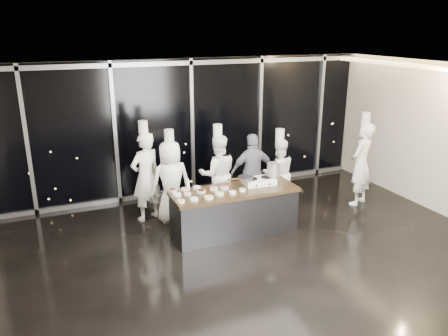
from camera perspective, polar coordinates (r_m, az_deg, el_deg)
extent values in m
plane|color=black|center=(8.02, 3.99, -11.00)|extent=(9.00, 9.00, 0.00)
cube|color=beige|center=(10.51, -4.38, 5.41)|extent=(9.00, 0.02, 3.20)
cube|color=beige|center=(4.79, 23.85, -12.12)|extent=(9.00, 0.02, 3.20)
cube|color=silver|center=(7.05, 4.56, 12.40)|extent=(9.00, 7.00, 0.02)
cube|color=black|center=(10.45, -4.27, 5.35)|extent=(8.90, 0.04, 3.18)
cube|color=#93979C|center=(10.18, -4.38, 13.55)|extent=(8.90, 0.08, 0.10)
cube|color=#93979C|center=(10.85, -4.00, -2.72)|extent=(8.90, 0.08, 0.10)
cube|color=#93979C|center=(9.91, -24.34, 3.07)|extent=(0.08, 0.08, 3.20)
cube|color=#93979C|center=(10.00, -14.03, 4.28)|extent=(0.08, 0.08, 3.20)
cube|color=#93979C|center=(10.41, -4.18, 5.29)|extent=(0.08, 0.08, 3.20)
cube|color=#93979C|center=(11.09, 4.71, 6.07)|extent=(0.08, 0.08, 3.20)
cube|color=#93979C|center=(12.01, 12.43, 6.63)|extent=(0.08, 0.08, 3.20)
cube|color=#333338|center=(8.56, 1.36, -5.85)|extent=(2.40, 0.80, 0.84)
cube|color=#3E2E1A|center=(8.39, 1.38, -3.04)|extent=(2.46, 0.86, 0.06)
cube|color=white|center=(8.67, 4.61, -1.74)|extent=(0.63, 0.41, 0.12)
cylinder|color=black|center=(8.59, 3.70, -1.41)|extent=(0.22, 0.22, 0.02)
cylinder|color=black|center=(8.71, 5.53, -1.19)|extent=(0.22, 0.22, 0.02)
cylinder|color=black|center=(8.45, 4.26, -2.33)|extent=(0.04, 0.02, 0.04)
cylinder|color=black|center=(8.56, 6.00, -2.11)|extent=(0.04, 0.02, 0.04)
cylinder|color=slate|center=(8.53, 2.83, -1.29)|extent=(0.32, 0.32, 0.05)
cube|color=#4C2B14|center=(8.44, 1.19, -1.43)|extent=(0.22, 0.04, 0.02)
cylinder|color=#A6A6A8|center=(8.74, 6.48, -0.19)|extent=(0.27, 0.27, 0.26)
cylinder|color=white|center=(7.81, -5.66, -4.34)|extent=(0.14, 0.14, 0.04)
cylinder|color=gold|center=(7.81, -5.66, -4.22)|extent=(0.11, 0.11, 0.01)
cylinder|color=white|center=(8.11, -6.17, -3.51)|extent=(0.16, 0.16, 0.04)
cylinder|color=#F8EDAF|center=(8.10, -6.17, -3.40)|extent=(0.13, 0.13, 0.01)
cylinder|color=white|center=(8.33, -6.75, -2.92)|extent=(0.16, 0.16, 0.04)
cylinder|color=#371A10|center=(8.33, -6.75, -2.82)|extent=(0.13, 0.13, 0.01)
cylinder|color=white|center=(7.88, -3.94, -4.09)|extent=(0.16, 0.16, 0.04)
cylinder|color=silver|center=(7.88, -3.95, -3.98)|extent=(0.13, 0.13, 0.01)
cylinder|color=white|center=(8.13, -4.80, -3.40)|extent=(0.14, 0.14, 0.04)
cylinder|color=tan|center=(8.13, -4.81, -3.29)|extent=(0.11, 0.11, 0.01)
cylinder|color=white|center=(8.37, -5.21, -2.78)|extent=(0.13, 0.13, 0.04)
cylinder|color=#A88554|center=(8.36, -5.21, -2.68)|extent=(0.10, 0.10, 0.01)
cylinder|color=white|center=(7.95, -2.02, -3.87)|extent=(0.17, 0.17, 0.04)
cylinder|color=#EEA862|center=(7.94, -2.03, -3.76)|extent=(0.14, 0.14, 0.01)
cylinder|color=white|center=(8.24, -3.00, -3.07)|extent=(0.17, 0.17, 0.04)
cylinder|color=black|center=(8.23, -3.00, -2.96)|extent=(0.14, 0.14, 0.01)
cylinder|color=white|center=(8.43, -3.56, -2.58)|extent=(0.14, 0.14, 0.04)
cylinder|color=silver|center=(8.42, -3.56, -2.48)|extent=(0.12, 0.12, 0.01)
cylinder|color=white|center=(8.12, -0.60, -3.38)|extent=(0.16, 0.16, 0.04)
cylinder|color=#C6B54F|center=(8.11, -0.60, -3.27)|extent=(0.13, 0.13, 0.01)
cylinder|color=white|center=(8.36, -1.34, -2.74)|extent=(0.15, 0.15, 0.04)
cylinder|color=#A97960|center=(8.35, -1.34, -2.63)|extent=(0.12, 0.12, 0.01)
cylinder|color=white|center=(8.17, 1.11, -3.23)|extent=(0.14, 0.14, 0.04)
cylinder|color=beige|center=(8.16, 1.11, -3.12)|extent=(0.12, 0.12, 0.01)
cylinder|color=white|center=(8.41, 0.08, -2.60)|extent=(0.17, 0.17, 0.04)
cylinder|color=#9E5D48|center=(8.40, 0.08, -2.49)|extent=(0.14, 0.14, 0.01)
cylinder|color=white|center=(8.31, 2.43, -2.88)|extent=(0.13, 0.13, 0.04)
cylinder|color=gold|center=(8.30, 2.43, -2.77)|extent=(0.10, 0.10, 0.01)
cylinder|color=white|center=(8.37, -4.73, -2.26)|extent=(0.07, 0.07, 0.18)
cone|color=white|center=(8.33, -4.75, -1.47)|extent=(0.06, 0.06, 0.06)
imported|color=white|center=(9.11, -10.16, -1.13)|extent=(0.81, 0.68, 1.88)
cylinder|color=white|center=(8.83, -10.53, 5.26)|extent=(0.25, 0.25, 0.26)
imported|color=white|center=(8.99, -6.95, -1.78)|extent=(0.89, 0.62, 1.72)
cylinder|color=white|center=(8.71, -7.19, 4.17)|extent=(0.21, 0.21, 0.26)
imported|color=white|center=(9.37, -0.82, -0.80)|extent=(0.95, 0.80, 1.72)
cylinder|color=white|center=(9.11, -0.85, 4.92)|extent=(0.22, 0.22, 0.26)
imported|color=#141737|center=(9.53, 3.77, -0.54)|extent=(1.05, 0.54, 1.71)
imported|color=white|center=(9.76, 7.10, -0.69)|extent=(0.83, 0.68, 1.56)
cylinder|color=white|center=(9.51, 7.31, 4.33)|extent=(0.21, 0.21, 0.26)
imported|color=white|center=(10.24, 17.46, 0.48)|extent=(0.82, 0.71, 1.89)
cylinder|color=white|center=(9.99, 18.02, 6.19)|extent=(0.26, 0.26, 0.26)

